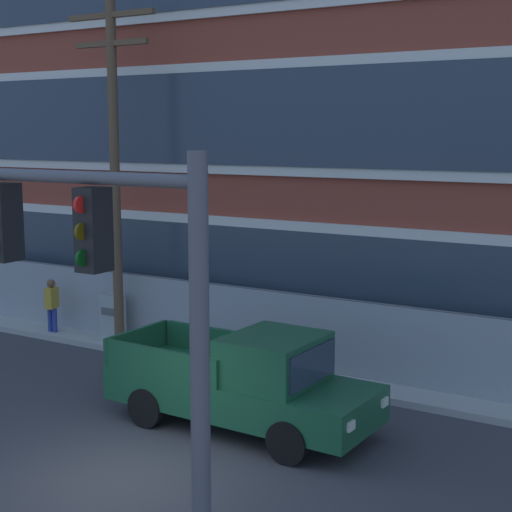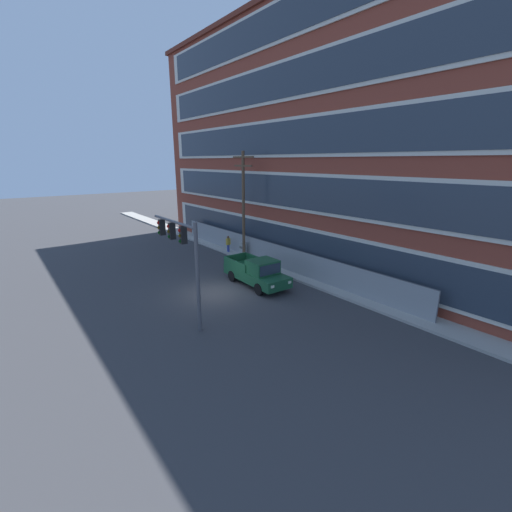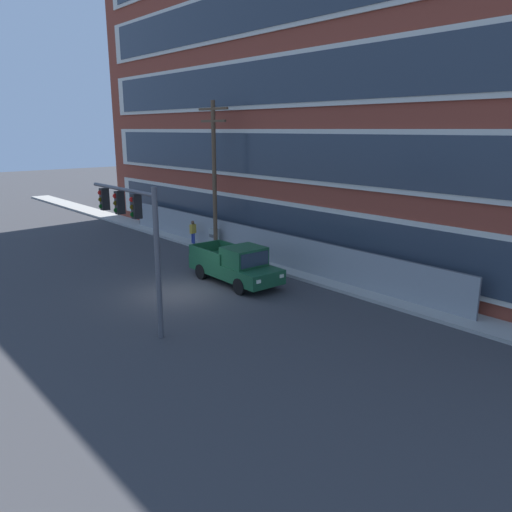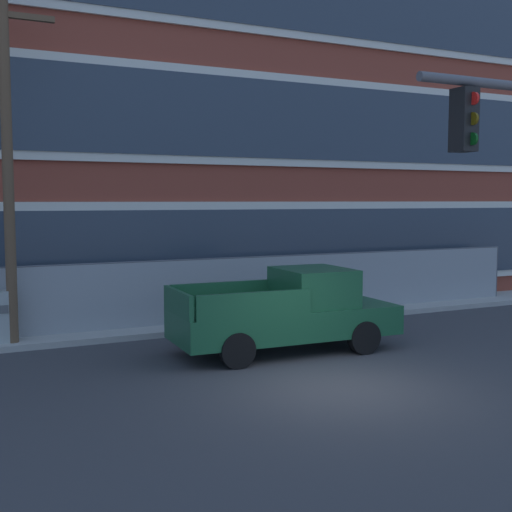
# 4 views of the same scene
# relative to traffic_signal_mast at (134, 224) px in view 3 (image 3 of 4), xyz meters

# --- Properties ---
(ground_plane) EXTENTS (160.00, 160.00, 0.00)m
(ground_plane) POSITION_rel_traffic_signal_mast_xyz_m (-2.39, 3.28, -4.12)
(ground_plane) COLOR #38383A
(sidewalk_building_side) EXTENTS (80.00, 1.88, 0.16)m
(sidewalk_building_side) POSITION_rel_traffic_signal_mast_xyz_m (-2.39, 10.11, -4.04)
(sidewalk_building_side) COLOR #9E9B93
(sidewalk_building_side) RESTS_ON ground
(brick_mill_building) EXTENTS (40.98, 12.21, 20.31)m
(brick_mill_building) POSITION_rel_traffic_signal_mast_xyz_m (-4.01, 16.86, 6.05)
(brick_mill_building) COLOR brown
(brick_mill_building) RESTS_ON ground
(chain_link_fence) EXTENTS (27.66, 0.06, 2.00)m
(chain_link_fence) POSITION_rel_traffic_signal_mast_xyz_m (-4.99, 10.15, -3.10)
(chain_link_fence) COLOR gray
(chain_link_fence) RESTS_ON ground
(traffic_signal_mast) EXTENTS (5.01, 0.43, 5.66)m
(traffic_signal_mast) POSITION_rel_traffic_signal_mast_xyz_m (0.00, 0.00, 0.00)
(traffic_signal_mast) COLOR #4C4C51
(traffic_signal_mast) RESTS_ON ground
(pickup_truck_dark_green) EXTENTS (5.56, 2.25, 2.01)m
(pickup_truck_dark_green) POSITION_rel_traffic_signal_mast_xyz_m (-1.82, 6.39, -3.17)
(pickup_truck_dark_green) COLOR #194C2D
(pickup_truck_dark_green) RESTS_ON ground
(utility_pole_near_corner) EXTENTS (2.79, 0.26, 9.27)m
(utility_pole_near_corner) POSITION_rel_traffic_signal_mast_xyz_m (-7.86, 9.60, 1.04)
(utility_pole_near_corner) COLOR brown
(utility_pole_near_corner) RESTS_ON ground
(electrical_cabinet) EXTENTS (0.61, 0.43, 1.45)m
(electrical_cabinet) POSITION_rel_traffic_signal_mast_xyz_m (-8.17, 9.70, -3.39)
(electrical_cabinet) COLOR #939993
(electrical_cabinet) RESTS_ON ground
(pedestrian_near_cabinet) EXTENTS (0.32, 0.44, 1.69)m
(pedestrian_near_cabinet) POSITION_rel_traffic_signal_mast_xyz_m (-10.31, 9.54, -3.15)
(pedestrian_near_cabinet) COLOR navy
(pedestrian_near_cabinet) RESTS_ON ground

